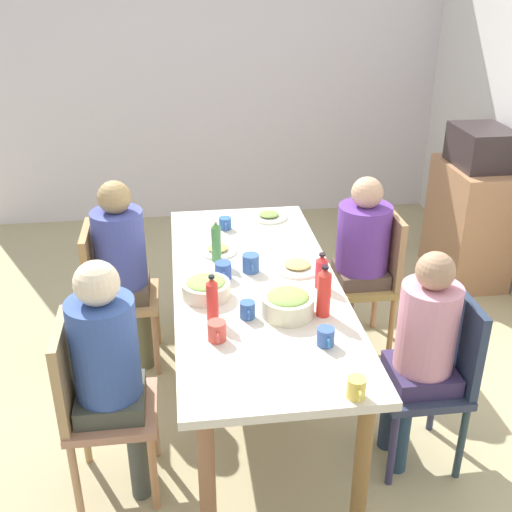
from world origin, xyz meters
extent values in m
plane|color=tan|center=(0.00, 0.00, 0.00)|extent=(6.88, 6.88, 0.00)
cube|color=silver|center=(-2.93, 0.00, 1.30)|extent=(0.12, 4.36, 2.60)
cube|color=beige|center=(0.00, 0.00, 0.76)|extent=(2.05, 0.85, 0.04)
cylinder|color=brown|center=(-0.93, -0.32, 0.37)|extent=(0.07, 0.07, 0.74)
cylinder|color=#8E5E3F|center=(0.93, -0.32, 0.37)|extent=(0.07, 0.07, 0.74)
cylinder|color=brown|center=(-0.93, 0.32, 0.37)|extent=(0.07, 0.07, 0.74)
cylinder|color=brown|center=(0.93, 0.32, 0.37)|extent=(0.07, 0.07, 0.74)
cube|color=#2E354A|center=(0.51, 0.72, 0.44)|extent=(0.40, 0.40, 0.04)
cylinder|color=#2C4045|center=(0.68, 0.89, 0.21)|extent=(0.04, 0.04, 0.43)
cylinder|color=#2F354E|center=(0.34, 0.89, 0.21)|extent=(0.04, 0.04, 0.43)
cylinder|color=#333052|center=(0.68, 0.55, 0.21)|extent=(0.04, 0.04, 0.43)
cylinder|color=navy|center=(0.34, 0.55, 0.21)|extent=(0.04, 0.04, 0.43)
cube|color=#26324A|center=(0.51, 0.90, 0.68)|extent=(0.38, 0.04, 0.45)
cylinder|color=#243C4F|center=(0.59, 0.62, 0.23)|extent=(0.09, 0.09, 0.45)
cylinder|color=#243246|center=(0.43, 0.62, 0.23)|extent=(0.09, 0.09, 0.45)
cube|color=#352A4F|center=(0.51, 0.72, 0.50)|extent=(0.30, 0.30, 0.10)
cylinder|color=pink|center=(0.51, 0.72, 0.76)|extent=(0.28, 0.28, 0.43)
sphere|color=#A27C5C|center=(0.51, 0.72, 1.05)|extent=(0.17, 0.17, 0.17)
cube|color=#A9765A|center=(0.51, -0.72, 0.44)|extent=(0.40, 0.40, 0.04)
cylinder|color=#AB834D|center=(0.34, -0.89, 0.21)|extent=(0.04, 0.04, 0.43)
cylinder|color=#AB7E57|center=(0.68, -0.89, 0.21)|extent=(0.04, 0.04, 0.43)
cylinder|color=#AC7C56|center=(0.34, -0.55, 0.21)|extent=(0.04, 0.04, 0.43)
cylinder|color=#B77F51|center=(0.68, -0.55, 0.21)|extent=(0.04, 0.04, 0.43)
cube|color=tan|center=(0.51, -0.90, 0.68)|extent=(0.38, 0.04, 0.45)
cylinder|color=#454542|center=(0.43, -0.62, 0.23)|extent=(0.09, 0.09, 0.45)
cylinder|color=#464941|center=(0.59, -0.62, 0.23)|extent=(0.09, 0.09, 0.45)
cube|color=#414539|center=(0.51, -0.72, 0.50)|extent=(0.30, 0.30, 0.10)
cylinder|color=#335096|center=(0.51, -0.72, 0.78)|extent=(0.29, 0.29, 0.46)
sphere|color=beige|center=(0.51, -0.72, 1.10)|extent=(0.19, 0.19, 0.19)
cube|color=tan|center=(-0.51, -0.72, 0.44)|extent=(0.40, 0.40, 0.04)
cylinder|color=#B77B50|center=(-0.68, -0.89, 0.21)|extent=(0.04, 0.04, 0.43)
cylinder|color=#A5804B|center=(-0.34, -0.89, 0.21)|extent=(0.04, 0.04, 0.43)
cylinder|color=#A6774C|center=(-0.68, -0.55, 0.21)|extent=(0.04, 0.04, 0.43)
cylinder|color=#A67554|center=(-0.34, -0.55, 0.21)|extent=(0.04, 0.04, 0.43)
cube|color=#AC7D47|center=(-0.51, -0.90, 0.68)|extent=(0.38, 0.04, 0.45)
cylinder|color=brown|center=(-0.59, -0.62, 0.23)|extent=(0.09, 0.09, 0.45)
cylinder|color=brown|center=(-0.43, -0.62, 0.23)|extent=(0.09, 0.09, 0.45)
cube|color=brown|center=(-0.51, -0.72, 0.50)|extent=(0.30, 0.30, 0.10)
cylinder|color=#404A9A|center=(-0.51, -0.72, 0.78)|extent=(0.30, 0.30, 0.45)
sphere|color=#A28352|center=(-0.51, -0.72, 1.09)|extent=(0.19, 0.19, 0.19)
cube|color=#AA8848|center=(-0.51, 0.72, 0.44)|extent=(0.40, 0.40, 0.04)
cylinder|color=#B37D48|center=(-0.34, 0.89, 0.21)|extent=(0.04, 0.04, 0.43)
cylinder|color=#B37858|center=(-0.68, 0.89, 0.21)|extent=(0.04, 0.04, 0.43)
cylinder|color=#A68350|center=(-0.34, 0.55, 0.21)|extent=(0.04, 0.04, 0.43)
cylinder|color=#A5864D|center=(-0.68, 0.55, 0.21)|extent=(0.04, 0.04, 0.43)
cube|color=#A67E54|center=(-0.51, 0.90, 0.68)|extent=(0.38, 0.04, 0.45)
cylinder|color=brown|center=(-0.43, 0.62, 0.23)|extent=(0.09, 0.09, 0.45)
cylinder|color=brown|center=(-0.59, 0.62, 0.23)|extent=(0.09, 0.09, 0.45)
cube|color=brown|center=(-0.51, 0.72, 0.50)|extent=(0.30, 0.30, 0.10)
cylinder|color=#613596|center=(-0.51, 0.72, 0.75)|extent=(0.32, 0.32, 0.41)
sphere|color=tan|center=(-0.51, 0.72, 1.04)|extent=(0.19, 0.19, 0.19)
cylinder|color=white|center=(-0.12, 0.24, 0.78)|extent=(0.26, 0.26, 0.01)
ellipsoid|color=tan|center=(-0.12, 0.24, 0.80)|extent=(0.14, 0.14, 0.02)
cylinder|color=white|center=(-0.38, -0.17, 0.78)|extent=(0.21, 0.21, 0.01)
ellipsoid|color=tan|center=(-0.38, -0.17, 0.80)|extent=(0.12, 0.12, 0.02)
cylinder|color=silver|center=(-0.84, 0.19, 0.78)|extent=(0.23, 0.23, 0.01)
ellipsoid|color=#7A954A|center=(-0.84, 0.19, 0.80)|extent=(0.13, 0.13, 0.02)
cylinder|color=beige|center=(0.34, 0.10, 0.82)|extent=(0.25, 0.25, 0.10)
ellipsoid|color=#83A94F|center=(0.34, 0.10, 0.87)|extent=(0.20, 0.20, 0.04)
cylinder|color=beige|center=(0.11, -0.26, 0.81)|extent=(0.24, 0.24, 0.08)
ellipsoid|color=#87AB52|center=(0.11, -0.26, 0.85)|extent=(0.19, 0.19, 0.04)
cylinder|color=#36579C|center=(0.60, 0.22, 0.82)|extent=(0.08, 0.08, 0.08)
torus|color=#2B62A1|center=(0.66, 0.22, 0.82)|extent=(0.05, 0.01, 0.05)
cylinder|color=#3050A5|center=(-0.07, -0.16, 0.82)|extent=(0.09, 0.09, 0.09)
torus|color=#3150A4|center=(-0.01, -0.16, 0.82)|extent=(0.05, 0.01, 0.05)
cylinder|color=#335A9F|center=(0.34, -0.09, 0.82)|extent=(0.07, 0.07, 0.08)
torus|color=#2D57A3|center=(0.38, -0.09, 0.82)|extent=(0.05, 0.01, 0.05)
cylinder|color=#E5C64F|center=(0.96, 0.26, 0.82)|extent=(0.07, 0.07, 0.08)
torus|color=#DBCC54|center=(1.01, 0.26, 0.82)|extent=(0.05, 0.01, 0.05)
cylinder|color=#2C5997|center=(-0.71, -0.10, 0.81)|extent=(0.08, 0.08, 0.07)
torus|color=#374FA4|center=(-0.66, -0.10, 0.81)|extent=(0.05, 0.01, 0.05)
cylinder|color=#D04A3D|center=(0.50, -0.24, 0.82)|extent=(0.08, 0.08, 0.09)
torus|color=#CD4943|center=(0.56, -0.24, 0.82)|extent=(0.05, 0.01, 0.05)
cylinder|color=#34589C|center=(-0.12, -0.01, 0.82)|extent=(0.09, 0.09, 0.10)
torus|color=#315D98|center=(-0.07, -0.01, 0.82)|extent=(0.05, 0.01, 0.05)
cylinder|color=red|center=(0.09, 0.32, 0.85)|extent=(0.06, 0.06, 0.15)
cone|color=red|center=(0.09, 0.32, 0.94)|extent=(0.06, 0.06, 0.03)
cylinder|color=black|center=(0.09, 0.32, 0.96)|extent=(0.03, 0.03, 0.01)
cylinder|color=#438241|center=(-0.27, -0.18, 0.88)|extent=(0.05, 0.05, 0.20)
cone|color=#437A35|center=(-0.27, -0.18, 0.99)|extent=(0.05, 0.05, 0.03)
cylinder|color=silver|center=(-0.27, -0.18, 1.01)|extent=(0.03, 0.03, 0.01)
cylinder|color=red|center=(0.33, -0.25, 0.87)|extent=(0.06, 0.06, 0.19)
cone|color=red|center=(0.33, -0.25, 0.98)|extent=(0.05, 0.05, 0.03)
cylinder|color=black|center=(0.33, -0.25, 1.00)|extent=(0.03, 0.03, 0.01)
cylinder|color=red|center=(0.36, 0.27, 0.88)|extent=(0.06, 0.06, 0.22)
cone|color=red|center=(0.36, 0.27, 1.01)|extent=(0.06, 0.06, 0.03)
cylinder|color=black|center=(0.36, 0.27, 1.03)|extent=(0.03, 0.03, 0.01)
cube|color=#AB7851|center=(-1.33, 1.82, 0.45)|extent=(0.70, 0.44, 0.90)
cube|color=#2F2626|center=(-1.33, 1.82, 1.04)|extent=(0.48, 0.36, 0.28)
camera|label=1|loc=(2.82, -0.38, 2.31)|focal=44.03mm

